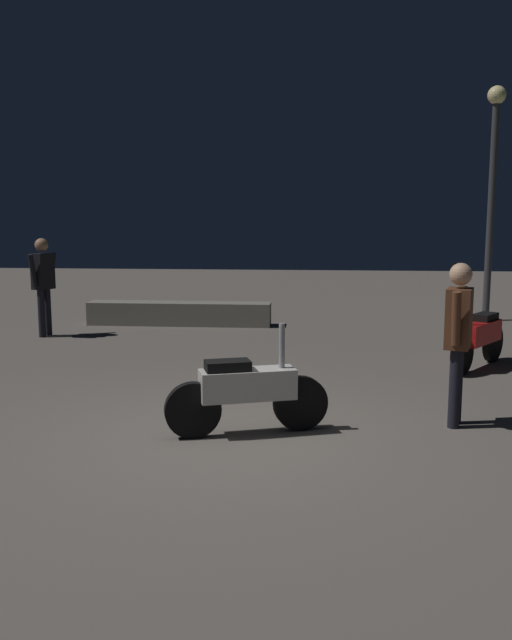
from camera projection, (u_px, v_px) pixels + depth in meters
The scene contains 7 objects.
ground_plane at pixel (223, 438), 6.81m from camera, with size 40.00×40.00×0.00m, color #605951.
motorcycle_white_foreground at pixel (247, 391), 6.89m from camera, with size 1.61×0.61×1.11m.
motorcycle_red_parked_left at pixel (479, 337), 9.85m from camera, with size 1.04×1.42×1.11m.
person_rider_beside at pixel (458, 330), 7.07m from camera, with size 0.34×0.66×1.69m.
person_bystander_far at pixel (43, 278), 12.23m from camera, with size 0.35×0.65×1.74m.
streetlamp_near at pixel (493, 172), 13.73m from camera, with size 0.36×0.36×4.63m.
planter_wall_low at pixel (179, 314), 13.61m from camera, with size 3.59×0.50×0.45m.
Camera 1 is at (0.87, -6.50, 2.20)m, focal length 38.93 mm.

